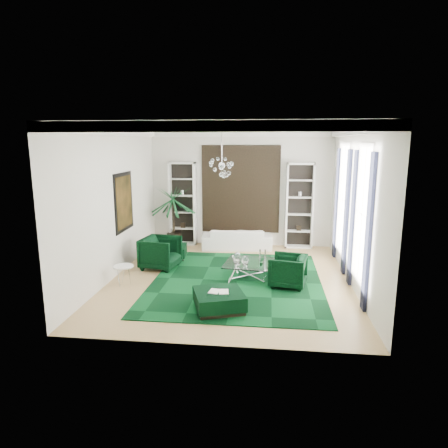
# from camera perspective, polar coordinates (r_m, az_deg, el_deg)

# --- Properties ---
(floor) EXTENTS (6.00, 7.00, 0.02)m
(floor) POSITION_cam_1_polar(r_m,az_deg,el_deg) (10.41, 0.91, -7.78)
(floor) COLOR tan
(floor) RESTS_ON ground
(ceiling) EXTENTS (6.00, 7.00, 0.02)m
(ceiling) POSITION_cam_1_polar(r_m,az_deg,el_deg) (9.82, 0.98, 13.72)
(ceiling) COLOR white
(ceiling) RESTS_ON ground
(wall_back) EXTENTS (6.00, 0.02, 3.80)m
(wall_back) POSITION_cam_1_polar(r_m,az_deg,el_deg) (13.41, 2.40, 4.99)
(wall_back) COLOR silver
(wall_back) RESTS_ON ground
(wall_front) EXTENTS (6.00, 0.02, 3.80)m
(wall_front) POSITION_cam_1_polar(r_m,az_deg,el_deg) (6.52, -2.05, -2.18)
(wall_front) COLOR silver
(wall_front) RESTS_ON ground
(wall_left) EXTENTS (0.02, 7.00, 3.80)m
(wall_left) POSITION_cam_1_polar(r_m,az_deg,el_deg) (10.66, -15.40, 2.84)
(wall_left) COLOR silver
(wall_left) RESTS_ON ground
(wall_right) EXTENTS (0.02, 7.00, 3.80)m
(wall_right) POSITION_cam_1_polar(r_m,az_deg,el_deg) (10.11, 18.19, 2.21)
(wall_right) COLOR silver
(wall_right) RESTS_ON ground
(crown_molding) EXTENTS (6.00, 7.00, 0.18)m
(crown_molding) POSITION_cam_1_polar(r_m,az_deg,el_deg) (9.82, 0.98, 13.08)
(crown_molding) COLOR white
(crown_molding) RESTS_ON ceiling
(ceiling_medallion) EXTENTS (0.90, 0.90, 0.05)m
(ceiling_medallion) POSITION_cam_1_polar(r_m,az_deg,el_deg) (10.12, 1.15, 13.43)
(ceiling_medallion) COLOR white
(ceiling_medallion) RESTS_ON ceiling
(tapestry) EXTENTS (2.50, 0.06, 2.80)m
(tapestry) POSITION_cam_1_polar(r_m,az_deg,el_deg) (13.36, 2.39, 4.97)
(tapestry) COLOR black
(tapestry) RESTS_ON wall_back
(shelving_left) EXTENTS (0.90, 0.38, 2.80)m
(shelving_left) POSITION_cam_1_polar(r_m,az_deg,el_deg) (13.56, -5.93, 2.88)
(shelving_left) COLOR white
(shelving_left) RESTS_ON floor
(shelving_right) EXTENTS (0.90, 0.38, 2.80)m
(shelving_right) POSITION_cam_1_polar(r_m,az_deg,el_deg) (13.28, 10.75, 2.56)
(shelving_right) COLOR white
(shelving_right) RESTS_ON floor
(painting) EXTENTS (0.04, 1.30, 1.60)m
(painting) POSITION_cam_1_polar(r_m,az_deg,el_deg) (11.20, -14.07, 3.07)
(painting) COLOR black
(painting) RESTS_ON wall_left
(window_near) EXTENTS (0.03, 1.10, 2.90)m
(window_near) POSITION_cam_1_polar(r_m,az_deg,el_deg) (9.24, 19.17, 1.30)
(window_near) COLOR white
(window_near) RESTS_ON wall_right
(curtain_near_a) EXTENTS (0.07, 0.30, 3.25)m
(curtain_near_a) POSITION_cam_1_polar(r_m,az_deg,el_deg) (8.53, 19.94, -1.29)
(curtain_near_a) COLOR black
(curtain_near_a) RESTS_ON floor
(curtain_near_b) EXTENTS (0.07, 0.30, 3.25)m
(curtain_near_b) POSITION_cam_1_polar(r_m,az_deg,el_deg) (10.02, 17.93, 0.70)
(curtain_near_b) COLOR black
(curtain_near_b) RESTS_ON floor
(window_far) EXTENTS (0.03, 1.10, 2.90)m
(window_far) POSITION_cam_1_polar(r_m,az_deg,el_deg) (11.56, 16.63, 3.44)
(window_far) COLOR white
(window_far) RESTS_ON wall_right
(curtain_far_a) EXTENTS (0.07, 0.30, 3.25)m
(curtain_far_a) POSITION_cam_1_polar(r_m,az_deg,el_deg) (10.84, 17.08, 1.54)
(curtain_far_a) COLOR black
(curtain_far_a) RESTS_ON floor
(curtain_far_b) EXTENTS (0.07, 0.30, 3.25)m
(curtain_far_b) POSITION_cam_1_polar(r_m,az_deg,el_deg) (12.35, 15.79, 2.82)
(curtain_far_b) COLOR black
(curtain_far_b) RESTS_ON floor
(rug) EXTENTS (4.20, 5.00, 0.02)m
(rug) POSITION_cam_1_polar(r_m,az_deg,el_deg) (10.18, 1.84, -8.13)
(rug) COLOR black
(rug) RESTS_ON floor
(sofa) EXTENTS (2.34, 1.09, 0.66)m
(sofa) POSITION_cam_1_polar(r_m,az_deg,el_deg) (13.13, 1.85, -2.11)
(sofa) COLOR white
(sofa) RESTS_ON floor
(armchair_left) EXTENTS (1.12, 1.09, 0.89)m
(armchair_left) POSITION_cam_1_polar(r_m,az_deg,el_deg) (11.22, -9.04, -4.07)
(armchair_left) COLOR black
(armchair_left) RESTS_ON floor
(armchair_right) EXTENTS (1.01, 0.99, 0.78)m
(armchair_right) POSITION_cam_1_polar(r_m,az_deg,el_deg) (9.87, 9.11, -6.61)
(armchair_right) COLOR black
(armchair_right) RESTS_ON floor
(coffee_table) EXTENTS (1.36, 1.36, 0.42)m
(coffee_table) POSITION_cam_1_polar(r_m,az_deg,el_deg) (10.37, 3.68, -6.60)
(coffee_table) COLOR white
(coffee_table) RESTS_ON floor
(ottoman_side) EXTENTS (0.96, 0.96, 0.38)m
(ottoman_side) POSITION_cam_1_polar(r_m,az_deg,el_deg) (12.18, -7.51, -3.98)
(ottoman_side) COLOR black
(ottoman_side) RESTS_ON floor
(ottoman_front) EXTENTS (1.24, 1.24, 0.39)m
(ottoman_front) POSITION_cam_1_polar(r_m,az_deg,el_deg) (8.50, -0.73, -10.92)
(ottoman_front) COLOR black
(ottoman_front) RESTS_ON floor
(book) EXTENTS (0.42, 0.28, 0.03)m
(book) POSITION_cam_1_polar(r_m,az_deg,el_deg) (8.42, -0.73, -9.59)
(book) COLOR white
(book) RESTS_ON ottoman_front
(side_table) EXTENTS (0.56, 0.56, 0.48)m
(side_table) POSITION_cam_1_polar(r_m,az_deg,el_deg) (10.17, -14.11, -7.17)
(side_table) COLOR white
(side_table) RESTS_ON floor
(palm) EXTENTS (1.93, 1.93, 2.60)m
(palm) POSITION_cam_1_polar(r_m,az_deg,el_deg) (13.39, -7.28, 2.30)
(palm) COLOR #134C24
(palm) RESTS_ON floor
(chandelier) EXTENTS (0.86, 0.86, 0.65)m
(chandelier) POSITION_cam_1_polar(r_m,az_deg,el_deg) (10.41, -0.32, 8.32)
(chandelier) COLOR white
(chandelier) RESTS_ON ceiling
(table_plant) EXTENTS (0.13, 0.11, 0.22)m
(table_plant) POSITION_cam_1_polar(r_m,az_deg,el_deg) (10.02, 5.39, -5.38)
(table_plant) COLOR #134C24
(table_plant) RESTS_ON coffee_table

